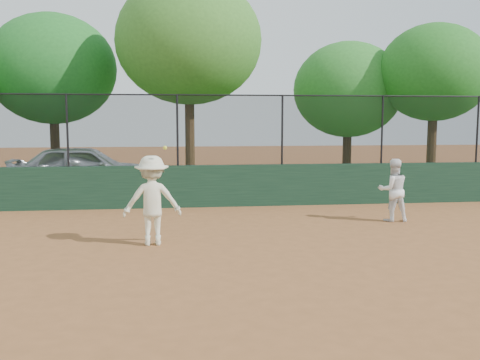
{
  "coord_description": "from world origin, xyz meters",
  "views": [
    {
      "loc": [
        -0.62,
        -9.17,
        2.51
      ],
      "look_at": [
        0.8,
        2.2,
        1.2
      ],
      "focal_mm": 40.0,
      "sensor_mm": 36.0,
      "label": 1
    }
  ],
  "objects": [
    {
      "name": "tree_4",
      "position": [
        9.42,
        10.67,
        4.28
      ],
      "size": [
        4.33,
        3.94,
        6.16
      ],
      "color": "#432C18",
      "rests_on": "ground"
    },
    {
      "name": "grass_strip",
      "position": [
        0.0,
        12.0,
        0.0
      ],
      "size": [
        36.0,
        12.0,
        0.01
      ],
      "primitive_type": "cube",
      "color": "#29531A",
      "rests_on": "ground"
    },
    {
      "name": "player_second",
      "position": [
        4.73,
        3.28,
        0.77
      ],
      "size": [
        0.77,
        0.61,
        1.54
      ],
      "primitive_type": "imported",
      "rotation": [
        0.0,
        0.0,
        3.11
      ],
      "color": "white",
      "rests_on": "ground"
    },
    {
      "name": "tree_3",
      "position": [
        6.59,
        12.45,
        3.7
      ],
      "size": [
        4.55,
        4.14,
        5.68
      ],
      "color": "#3A2413",
      "rests_on": "ground"
    },
    {
      "name": "tree_1",
      "position": [
        -5.22,
        12.53,
        4.42
      ],
      "size": [
        4.92,
        4.47,
        6.55
      ],
      "color": "#3C2915",
      "rests_on": "ground"
    },
    {
      "name": "ground",
      "position": [
        0.0,
        0.0,
        0.0
      ],
      "size": [
        80.0,
        80.0,
        0.0
      ],
      "primitive_type": "plane",
      "color": "brown",
      "rests_on": "ground"
    },
    {
      "name": "tree_2",
      "position": [
        -0.01,
        10.61,
        5.29
      ],
      "size": [
        5.29,
        4.81,
        7.59
      ],
      "color": "#49311A",
      "rests_on": "ground"
    },
    {
      "name": "fence_assembly",
      "position": [
        -0.03,
        6.0,
        2.24
      ],
      "size": [
        26.0,
        0.06,
        2.0
      ],
      "color": "black",
      "rests_on": "back_wall"
    },
    {
      "name": "player_main",
      "position": [
        -1.05,
        1.49,
        0.89
      ],
      "size": [
        1.19,
        0.73,
        2.0
      ],
      "color": "beige",
      "rests_on": "ground"
    },
    {
      "name": "parked_car",
      "position": [
        -3.59,
        9.21,
        0.83
      ],
      "size": [
        5.0,
        2.27,
        1.67
      ],
      "primitive_type": "imported",
      "rotation": [
        0.0,
        0.0,
        1.63
      ],
      "color": "#B4B8BE",
      "rests_on": "ground"
    },
    {
      "name": "back_wall",
      "position": [
        0.0,
        6.0,
        0.6
      ],
      "size": [
        26.0,
        0.2,
        1.2
      ],
      "primitive_type": "cube",
      "color": "#193824",
      "rests_on": "ground"
    }
  ]
}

